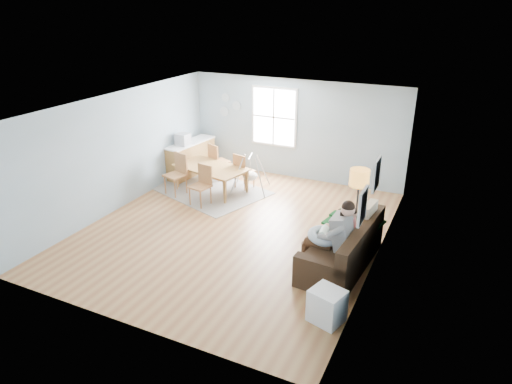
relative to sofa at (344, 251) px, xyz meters
The scene contains 22 objects.
room 3.31m from the sofa, 169.87° to the left, with size 8.40×9.40×3.90m.
window 5.18m from the sofa, 128.52° to the left, with size 1.32×0.08×1.62m.
pictures 1.71m from the sofa, 53.01° to the right, with size 0.05×1.34×0.74m.
wall_plates 6.17m from the sofa, 139.05° to the left, with size 0.67×0.02×0.66m.
sofa is the anchor object (origin of this frame).
green_throw 0.78m from the sofa, 91.96° to the left, with size 1.00×0.83×0.04m, color #124F1C.
beige_pillow 0.80m from the sofa, 63.65° to the left, with size 0.15×0.55×0.55m, color tan.
father 0.58m from the sofa, 118.01° to the right, with size 1.05×0.49×1.46m.
nursing_pillow 0.58m from the sofa, 138.81° to the right, with size 0.58×0.58×0.16m, color silver.
infant 0.62m from the sofa, 142.64° to the right, with size 0.16×0.40×0.15m.
toddler 0.49m from the sofa, 106.64° to the left, with size 0.59×0.33×0.90m.
floor_lamp 1.24m from the sofa, 82.92° to the left, with size 0.36×0.36×1.77m.
storage_cube 1.67m from the sofa, 83.88° to the right, with size 0.59×0.56×0.54m.
rug 4.59m from the sofa, 153.04° to the left, with size 2.68×2.04×0.01m, color gray.
dining_table 4.58m from the sofa, 153.04° to the left, with size 1.85×1.03×0.65m, color olive.
chair_sw 5.03m from the sofa, 161.30° to the left, with size 0.58×0.58×1.04m.
chair_se 4.07m from the sofa, 161.34° to the left, with size 0.52×0.52×0.97m.
chair_nw 5.21m from the sofa, 146.65° to the left, with size 0.61×0.61×1.02m.
chair_ne 4.27m from the sofa, 143.17° to the left, with size 0.53×0.53×0.95m.
counter 5.98m from the sofa, 150.78° to the left, with size 0.67×1.73×0.94m.
monitor 5.90m from the sofa, 153.62° to the left, with size 0.35×0.33×0.32m.
baby_swing 4.05m from the sofa, 141.45° to the left, with size 1.14×1.15×0.94m.
Camera 1 is at (4.18, -7.76, 4.59)m, focal length 32.00 mm.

